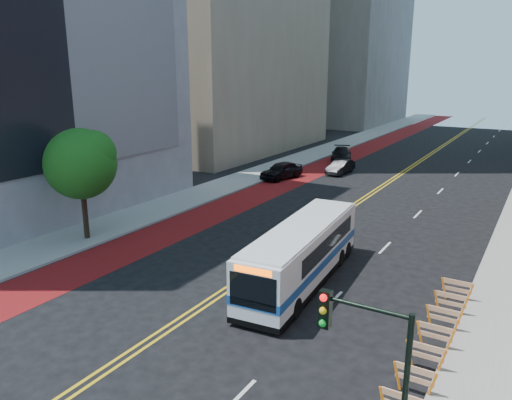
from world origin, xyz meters
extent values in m
plane|color=black|center=(0.00, 0.00, 0.00)|extent=(160.00, 160.00, 0.00)
cube|color=gray|center=(-12.00, 30.00, 0.07)|extent=(4.00, 140.00, 0.15)
cube|color=#600E0D|center=(-8.10, 30.00, 0.00)|extent=(3.60, 140.00, 0.01)
cube|color=gold|center=(-0.18, 30.00, 0.00)|extent=(0.14, 140.00, 0.01)
cube|color=gold|center=(0.18, 30.00, 0.00)|extent=(0.14, 140.00, 0.01)
cube|color=silver|center=(4.80, -2.00, 0.01)|extent=(0.14, 2.20, 0.01)
cube|color=silver|center=(4.80, 6.00, 0.01)|extent=(0.14, 2.20, 0.01)
cube|color=silver|center=(4.80, 14.00, 0.01)|extent=(0.14, 2.20, 0.01)
cube|color=silver|center=(4.80, 22.00, 0.01)|extent=(0.14, 2.20, 0.01)
cube|color=silver|center=(4.80, 30.00, 0.01)|extent=(0.14, 2.20, 0.01)
cube|color=silver|center=(4.80, 38.00, 0.01)|extent=(0.14, 2.20, 0.01)
cube|color=silver|center=(4.80, 46.00, 0.01)|extent=(0.14, 2.20, 0.01)
cube|color=silver|center=(4.80, 54.00, 0.01)|extent=(0.14, 2.20, 0.01)
cube|color=silver|center=(4.80, 62.00, 0.01)|extent=(0.14, 2.20, 0.01)
cube|color=silver|center=(4.80, 70.00, 0.01)|extent=(0.14, 2.20, 0.01)
cube|color=silver|center=(4.80, 78.00, 0.01)|extent=(0.14, 2.20, 0.01)
cube|color=silver|center=(4.80, 86.00, 0.01)|extent=(0.14, 2.20, 0.01)
cube|color=orange|center=(9.60, -0.45, 0.90)|extent=(1.25, 0.05, 0.22)
cube|color=orange|center=(9.05, 1.10, 0.50)|extent=(0.32, 0.06, 0.99)
cube|color=orange|center=(10.15, 1.10, 0.50)|extent=(0.32, 0.06, 0.99)
cube|color=orange|center=(9.60, 1.10, 0.90)|extent=(1.25, 0.05, 0.22)
cube|color=orange|center=(9.60, 1.10, 0.55)|extent=(1.25, 0.05, 0.18)
cube|color=orange|center=(9.05, 2.65, 0.50)|extent=(0.32, 0.06, 0.99)
cube|color=orange|center=(10.15, 2.65, 0.50)|extent=(0.32, 0.06, 0.99)
cube|color=orange|center=(9.60, 2.65, 0.90)|extent=(1.25, 0.05, 0.22)
cube|color=orange|center=(9.60, 2.65, 0.55)|extent=(1.25, 0.05, 0.18)
cube|color=orange|center=(9.05, 4.20, 0.50)|extent=(0.32, 0.06, 0.99)
cube|color=orange|center=(10.15, 4.20, 0.50)|extent=(0.32, 0.06, 0.99)
cube|color=orange|center=(9.60, 4.20, 0.90)|extent=(1.25, 0.05, 0.22)
cube|color=orange|center=(9.60, 4.20, 0.55)|extent=(1.25, 0.05, 0.18)
cube|color=orange|center=(9.05, 5.75, 0.50)|extent=(0.32, 0.06, 0.99)
cube|color=orange|center=(10.15, 5.75, 0.50)|extent=(0.32, 0.06, 0.99)
cube|color=orange|center=(9.60, 5.75, 0.90)|extent=(1.25, 0.05, 0.22)
cube|color=orange|center=(9.60, 5.75, 0.55)|extent=(1.25, 0.05, 0.18)
cube|color=orange|center=(9.05, 7.30, 0.50)|extent=(0.32, 0.06, 0.99)
cube|color=orange|center=(10.15, 7.30, 0.50)|extent=(0.32, 0.06, 0.99)
cube|color=orange|center=(9.60, 7.30, 0.90)|extent=(1.25, 0.05, 0.22)
cube|color=orange|center=(9.60, 7.30, 0.55)|extent=(1.25, 0.05, 0.18)
cube|color=orange|center=(9.05, 8.85, 0.50)|extent=(0.32, 0.06, 0.99)
cube|color=orange|center=(10.15, 8.85, 0.50)|extent=(0.32, 0.06, 0.99)
cube|color=orange|center=(9.60, 8.85, 0.90)|extent=(1.25, 0.05, 0.22)
cube|color=orange|center=(9.60, 8.85, 0.55)|extent=(1.25, 0.05, 0.18)
cylinder|color=black|center=(-11.30, 6.00, 1.75)|extent=(0.32, 0.32, 3.20)
sphere|color=#114F13|center=(-11.30, 6.00, 4.75)|extent=(4.20, 4.20, 4.20)
sphere|color=#114F13|center=(-10.70, 6.40, 5.35)|extent=(2.80, 2.80, 2.80)
sphere|color=#114F13|center=(-11.80, 5.70, 5.15)|extent=(2.40, 2.40, 2.40)
cylinder|color=black|center=(9.30, -3.50, 5.05)|extent=(2.00, 0.10, 0.10)
cube|color=black|center=(8.30, -3.50, 4.75)|extent=(0.28, 0.22, 0.95)
sphere|color=red|center=(8.30, -3.64, 5.10)|extent=(0.18, 0.18, 0.18)
sphere|color=yellow|center=(8.30, -3.64, 4.77)|extent=(0.18, 0.18, 0.18)
sphere|color=#0CA526|center=(8.30, -3.64, 4.44)|extent=(0.18, 0.18, 0.18)
cube|color=white|center=(2.68, 7.06, 1.58)|extent=(3.19, 10.84, 2.54)
cube|color=#184792|center=(2.68, 7.06, 1.20)|extent=(3.23, 10.88, 0.40)
cube|color=black|center=(2.62, 7.77, 2.00)|extent=(2.97, 7.65, 0.85)
cube|color=black|center=(3.12, 1.77, 1.78)|extent=(2.04, 0.26, 1.42)
cube|color=black|center=(2.24, 12.36, 1.96)|extent=(1.85, 0.24, 0.89)
cube|color=#FF5905|center=(3.12, 1.76, 2.67)|extent=(1.62, 0.21, 0.27)
cube|color=white|center=(2.68, 7.06, 2.89)|extent=(3.03, 10.30, 0.11)
cube|color=black|center=(2.68, 7.06, 0.31)|extent=(3.22, 10.87, 0.27)
cylinder|color=black|center=(1.92, 3.57, 0.45)|extent=(0.34, 0.91, 0.89)
cylinder|color=black|center=(4.01, 3.74, 0.45)|extent=(0.34, 0.91, 0.89)
cylinder|color=black|center=(1.39, 9.96, 0.45)|extent=(0.34, 0.91, 0.89)
cylinder|color=black|center=(3.48, 10.13, 0.45)|extent=(0.34, 0.91, 0.89)
cylinder|color=black|center=(1.28, 11.24, 0.45)|extent=(0.34, 0.91, 0.89)
cylinder|color=black|center=(3.37, 11.41, 0.45)|extent=(0.34, 0.91, 0.89)
imported|color=black|center=(-9.18, 27.39, 0.81)|extent=(2.87, 5.03, 1.61)
imported|color=black|center=(-5.25, 32.47, 0.69)|extent=(1.63, 4.25, 1.38)
imported|color=black|center=(-7.61, 38.72, 0.77)|extent=(3.81, 5.70, 1.53)
camera|label=1|loc=(12.37, -13.55, 10.30)|focal=35.00mm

